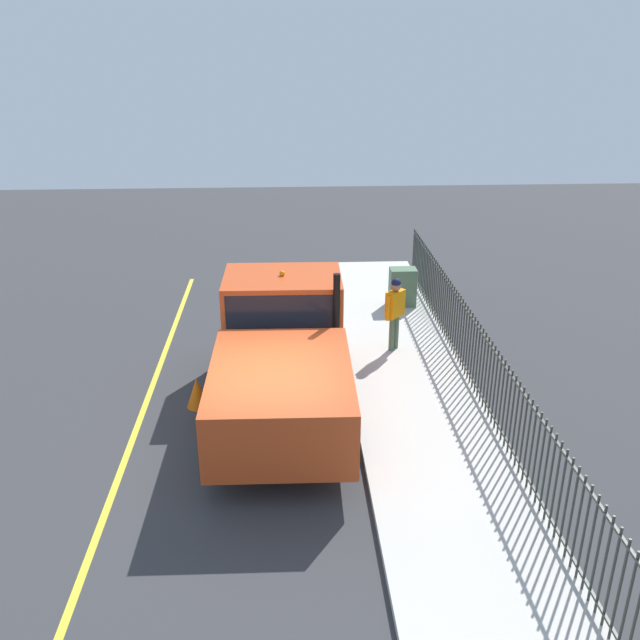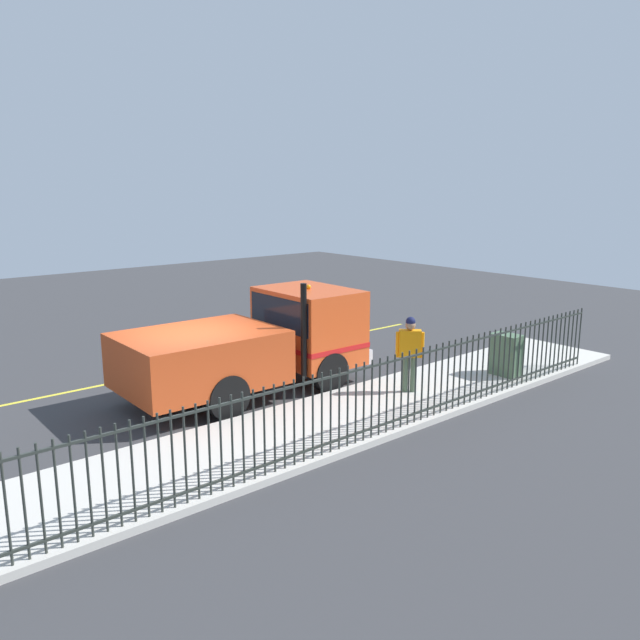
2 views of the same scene
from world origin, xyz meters
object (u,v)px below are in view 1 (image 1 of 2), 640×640
object	(u,v)px
utility_cabinet	(403,287)
traffic_cone	(197,392)
work_truck	(282,348)
worker_standing	(395,306)

from	to	relation	value
utility_cabinet	traffic_cone	distance (m)	7.16
work_truck	worker_standing	size ratio (longest dim) A/B	3.34
work_truck	utility_cabinet	world-z (taller)	work_truck
worker_standing	traffic_cone	xyz separation A→B (m)	(-4.34, -2.26, -0.89)
utility_cabinet	worker_standing	bearing A→B (deg)	-103.31
work_truck	traffic_cone	xyz separation A→B (m)	(-1.74, -0.03, -0.94)
work_truck	traffic_cone	size ratio (longest dim) A/B	9.29
worker_standing	utility_cabinet	bearing A→B (deg)	-149.07
work_truck	worker_standing	xyz separation A→B (m)	(2.60, 2.24, -0.05)
utility_cabinet	traffic_cone	bearing A→B (deg)	-134.47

